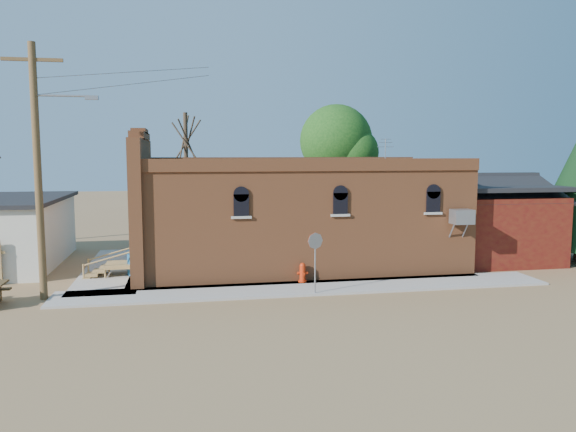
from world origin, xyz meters
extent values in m
plane|color=brown|center=(0.00, 0.00, 0.00)|extent=(120.00, 120.00, 0.00)
cube|color=#9E9991|center=(1.50, 0.90, 0.04)|extent=(19.00, 2.20, 0.08)
cube|color=#9E9991|center=(-6.30, 6.00, 0.04)|extent=(2.60, 10.00, 0.08)
cube|color=#A15831|center=(2.00, 5.50, 2.25)|extent=(14.00, 7.00, 4.50)
cube|color=black|center=(2.00, 5.50, 4.55)|extent=(13.80, 6.80, 0.12)
cube|color=#A15831|center=(-5.00, 5.50, 2.90)|extent=(0.50, 7.40, 5.80)
cube|color=navy|center=(-5.30, 4.30, 4.00)|extent=(0.08, 1.10, 1.56)
cube|color=gray|center=(8.10, 1.55, 2.60)|extent=(0.85, 0.65, 0.60)
cube|color=#540F0E|center=(11.50, 5.50, 1.60)|extent=(5.00, 6.00, 3.20)
cylinder|color=#4F3D1F|center=(-8.20, 1.20, 4.50)|extent=(0.26, 0.26, 9.00)
cube|color=#4F3D1F|center=(-8.20, 1.20, 8.40)|extent=(2.00, 0.12, 0.12)
cylinder|color=gray|center=(-7.30, 1.20, 7.20)|extent=(1.80, 0.08, 0.08)
cube|color=gray|center=(-6.30, 1.20, 7.15)|extent=(0.45, 0.22, 0.14)
cylinder|color=#3F2F24|center=(-3.00, 13.00, 3.75)|extent=(0.24, 0.24, 7.50)
cylinder|color=#3F2F24|center=(6.00, 13.50, 3.15)|extent=(0.28, 0.28, 6.30)
sphere|color=#133F12|center=(6.00, 13.50, 5.95)|extent=(4.40, 4.40, 4.40)
cylinder|color=red|center=(1.41, 1.80, 0.11)|extent=(0.35, 0.35, 0.06)
cylinder|color=red|center=(1.41, 1.80, 0.44)|extent=(0.24, 0.24, 0.59)
sphere|color=red|center=(1.41, 1.80, 0.74)|extent=(0.23, 0.23, 0.23)
cylinder|color=red|center=(1.41, 1.65, 0.44)|extent=(0.11, 0.13, 0.11)
cylinder|color=red|center=(1.27, 1.80, 0.44)|extent=(0.13, 0.11, 0.11)
cylinder|color=red|center=(1.56, 1.80, 0.44)|extent=(0.13, 0.11, 0.11)
cylinder|color=gray|center=(1.50, 0.00, 1.10)|extent=(0.06, 0.06, 2.04)
cylinder|color=gray|center=(1.50, -0.02, 2.02)|extent=(0.59, 0.20, 0.61)
cylinder|color=#A22209|center=(1.50, 0.02, 2.02)|extent=(0.59, 0.20, 0.61)
cylinder|color=#1B5588|center=(-5.30, 4.40, 0.54)|extent=(0.61, 0.61, 0.91)
camera|label=1|loc=(-3.23, -19.73, 5.23)|focal=35.00mm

